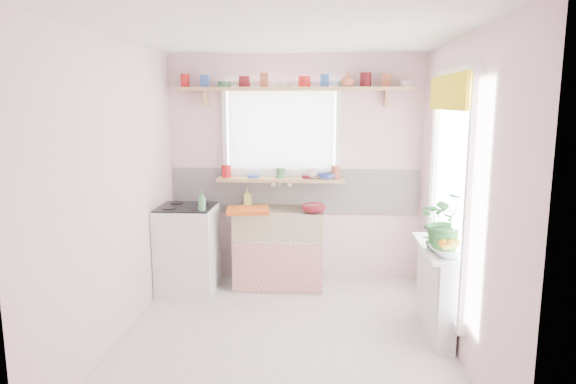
{
  "coord_description": "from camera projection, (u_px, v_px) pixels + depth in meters",
  "views": [
    {
      "loc": [
        0.32,
        -4.08,
        1.99
      ],
      "look_at": [
        -0.0,
        0.55,
        1.17
      ],
      "focal_mm": 32.0,
      "sensor_mm": 36.0,
      "label": 1
    }
  ],
  "objects": [
    {
      "name": "room",
      "position": [
        359.0,
        166.0,
        4.94
      ],
      "size": [
        3.2,
        3.2,
        3.2
      ],
      "color": "silver",
      "rests_on": "ground"
    },
    {
      "name": "sill_crockery",
      "position": [
        281.0,
        173.0,
        5.63
      ],
      "size": [
        1.35,
        0.11,
        0.12
      ],
      "color": "red",
      "rests_on": "windowsill"
    },
    {
      "name": "herb_pot",
      "position": [
        429.0,
        236.0,
        4.28
      ],
      "size": [
        0.12,
        0.1,
        0.21
      ],
      "primitive_type": "imported",
      "rotation": [
        0.0,
        0.0,
        0.24
      ],
      "color": "#245C29",
      "rests_on": "radiator_ledge"
    },
    {
      "name": "sink_unit",
      "position": [
        279.0,
        246.0,
        5.58
      ],
      "size": [
        0.95,
        0.65,
        1.11
      ],
      "color": "white",
      "rests_on": "ground"
    },
    {
      "name": "radiator_ledge",
      "position": [
        436.0,
        289.0,
        4.42
      ],
      "size": [
        0.22,
        0.95,
        0.78
      ],
      "color": "white",
      "rests_on": "ground"
    },
    {
      "name": "pine_shelf",
      "position": [
        294.0,
        89.0,
        5.46
      ],
      "size": [
        2.52,
        0.24,
        0.04
      ],
      "primitive_type": "cube",
      "color": "tan",
      "rests_on": "room"
    },
    {
      "name": "sill_bowl",
      "position": [
        327.0,
        176.0,
        5.54
      ],
      "size": [
        0.24,
        0.24,
        0.06
      ],
      "primitive_type": "imported",
      "rotation": [
        0.0,
        0.0,
        -0.3
      ],
      "color": "#324EA4",
      "rests_on": "windowsill"
    },
    {
      "name": "fruit",
      "position": [
        451.0,
        244.0,
        4.07
      ],
      "size": [
        0.2,
        0.14,
        0.1
      ],
      "color": "orange",
      "rests_on": "fruit_bowl"
    },
    {
      "name": "colander",
      "position": [
        314.0,
        208.0,
        5.29
      ],
      "size": [
        0.33,
        0.33,
        0.12
      ],
      "primitive_type": "ellipsoid",
      "rotation": [
        0.0,
        0.0,
        0.32
      ],
      "color": "maroon",
      "rests_on": "sink_unit"
    },
    {
      "name": "soap_bottle_sink",
      "position": [
        247.0,
        196.0,
        5.72
      ],
      "size": [
        0.1,
        0.1,
        0.19
      ],
      "primitive_type": "imported",
      "rotation": [
        0.0,
        0.0,
        0.26
      ],
      "color": "#D5CF5E",
      "rests_on": "sink_unit"
    },
    {
      "name": "windowsill",
      "position": [
        281.0,
        180.0,
        5.65
      ],
      "size": [
        1.4,
        0.22,
        0.04
      ],
      "primitive_type": "cube",
      "color": "tan",
      "rests_on": "room"
    },
    {
      "name": "fruit_bowl",
      "position": [
        450.0,
        251.0,
        4.07
      ],
      "size": [
        0.38,
        0.38,
        0.08
      ],
      "primitive_type": "imported",
      "rotation": [
        0.0,
        0.0,
        0.24
      ],
      "color": "silver",
      "rests_on": "radiator_ledge"
    },
    {
      "name": "jade_plant",
      "position": [
        447.0,
        221.0,
        4.18
      ],
      "size": [
        0.47,
        0.41,
        0.51
      ],
      "primitive_type": "imported",
      "rotation": [
        0.0,
        0.0,
        0.03
      ],
      "color": "#2B6D2E",
      "rests_on": "radiator_ledge"
    },
    {
      "name": "cooker",
      "position": [
        188.0,
        248.0,
        5.41
      ],
      "size": [
        0.58,
        0.58,
        0.93
      ],
      "color": "white",
      "rests_on": "ground"
    },
    {
      "name": "dish_tray",
      "position": [
        248.0,
        210.0,
        5.34
      ],
      "size": [
        0.47,
        0.37,
        0.04
      ],
      "primitive_type": "cube",
      "rotation": [
        0.0,
        0.0,
        0.12
      ],
      "color": "#DD5713",
      "rests_on": "sink_unit"
    },
    {
      "name": "shelf_crockery",
      "position": [
        290.0,
        82.0,
        5.45
      ],
      "size": [
        2.47,
        0.11,
        0.12
      ],
      "color": "red",
      "rests_on": "pine_shelf"
    },
    {
      "name": "cooker_bottle",
      "position": [
        202.0,
        201.0,
        5.08
      ],
      "size": [
        0.09,
        0.1,
        0.21
      ],
      "primitive_type": "imported",
      "rotation": [
        0.0,
        0.0,
        0.18
      ],
      "color": "#458B53",
      "rests_on": "cooker"
    },
    {
      "name": "shelf_vase",
      "position": [
        348.0,
        79.0,
        5.34
      ],
      "size": [
        0.19,
        0.19,
        0.15
      ],
      "primitive_type": "imported",
      "rotation": [
        0.0,
        0.0,
        -0.42
      ],
      "color": "#B85F38",
      "rests_on": "pine_shelf"
    },
    {
      "name": "sill_cup",
      "position": [
        313.0,
        174.0,
        5.59
      ],
      "size": [
        0.14,
        0.14,
        0.1
      ],
      "primitive_type": "imported",
      "rotation": [
        0.0,
        0.0,
        -0.09
      ],
      "color": "silver",
      "rests_on": "windowsill"
    }
  ]
}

